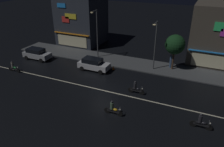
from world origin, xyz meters
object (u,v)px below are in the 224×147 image
at_px(motorcycle_following, 201,122).
at_px(traffic_cone, 113,68).
at_px(streetlamp_west, 96,30).
at_px(motorcycle_opposite_lane, 113,109).
at_px(motorcycle_trailing_far, 13,67).
at_px(parked_car_trailing, 37,54).
at_px(parked_car_near_kerb, 94,64).
at_px(streetlamp_mid, 155,42).
at_px(motorcycle_lead, 136,88).
at_px(pedestrian_on_sidewalk, 171,61).

distance_m(motorcycle_following, traffic_cone, 14.40).
bearing_deg(streetlamp_west, motorcycle_opposite_lane, -56.64).
distance_m(motorcycle_trailing_far, traffic_cone, 13.48).
bearing_deg(parked_car_trailing, parked_car_near_kerb, -179.89).
xyz_separation_m(streetlamp_west, parked_car_near_kerb, (1.61, -4.12, -3.51)).
distance_m(streetlamp_west, streetlamp_mid, 9.14).
distance_m(streetlamp_mid, traffic_cone, 6.61).
relative_size(parked_car_near_kerb, motorcycle_opposite_lane, 2.26).
bearing_deg(motorcycle_following, motorcycle_lead, -27.91).
bearing_deg(parked_car_trailing, pedestrian_on_sidewalk, -165.84).
height_order(streetlamp_west, pedestrian_on_sidewalk, streetlamp_west).
bearing_deg(motorcycle_trailing_far, motorcycle_lead, -175.07).
relative_size(motorcycle_lead, motorcycle_following, 1.00).
relative_size(pedestrian_on_sidewalk, motorcycle_following, 1.05).
relative_size(motorcycle_trailing_far, traffic_cone, 3.45).
xyz_separation_m(streetlamp_west, traffic_cone, (4.02, -2.94, -4.10)).
height_order(parked_car_near_kerb, motorcycle_following, parked_car_near_kerb).
relative_size(streetlamp_mid, motorcycle_following, 3.46).
height_order(pedestrian_on_sidewalk, motorcycle_lead, pedestrian_on_sidewalk).
bearing_deg(motorcycle_following, streetlamp_mid, -58.59).
bearing_deg(motorcycle_lead, pedestrian_on_sidewalk, 74.55).
distance_m(parked_car_trailing, motorcycle_lead, 17.52).
relative_size(pedestrian_on_sidewalk, traffic_cone, 3.62).
relative_size(parked_car_trailing, traffic_cone, 7.82).
xyz_separation_m(streetlamp_west, motorcycle_opposite_lane, (8.13, -12.35, -3.74)).
height_order(streetlamp_mid, parked_car_near_kerb, streetlamp_mid).
bearing_deg(streetlamp_west, traffic_cone, -36.19).
bearing_deg(streetlamp_mid, motorcycle_opposite_lane, -94.75).
bearing_deg(motorcycle_lead, motorcycle_following, -25.63).
bearing_deg(motorcycle_trailing_far, streetlamp_west, -130.94).
distance_m(motorcycle_opposite_lane, traffic_cone, 10.27).
bearing_deg(motorcycle_lead, parked_car_trailing, 167.67).
xyz_separation_m(motorcycle_following, motorcycle_opposite_lane, (-7.78, -1.30, 0.00)).
relative_size(parked_car_near_kerb, motorcycle_lead, 2.26).
bearing_deg(pedestrian_on_sidewalk, motorcycle_trailing_far, 24.64).
relative_size(parked_car_near_kerb, motorcycle_trailing_far, 2.26).
xyz_separation_m(streetlamp_west, pedestrian_on_sidewalk, (11.16, 0.76, -3.31)).
bearing_deg(motorcycle_lead, traffic_cone, 134.88).
bearing_deg(streetlamp_mid, streetlamp_west, 173.88).
bearing_deg(motorcycle_following, pedestrian_on_sidewalk, -70.81).
bearing_deg(parked_car_trailing, streetlamp_mid, -169.65).
relative_size(parked_car_trailing, motorcycle_lead, 2.26).
xyz_separation_m(parked_car_near_kerb, motorcycle_trailing_far, (-9.60, -4.92, -0.24)).
relative_size(motorcycle_following, traffic_cone, 3.45).
bearing_deg(motorcycle_opposite_lane, parked_car_trailing, -18.30).
xyz_separation_m(streetlamp_mid, motorcycle_trailing_far, (-17.07, -8.07, -3.42)).
bearing_deg(motorcycle_opposite_lane, motorcycle_lead, -90.92).
bearing_deg(streetlamp_mid, motorcycle_lead, -91.66).
bearing_deg(streetlamp_mid, parked_car_near_kerb, -157.15).
height_order(streetlamp_west, streetlamp_mid, streetlamp_west).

